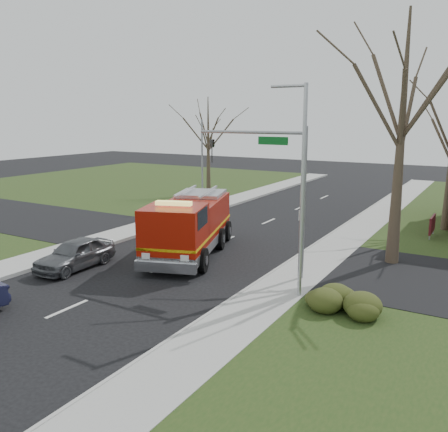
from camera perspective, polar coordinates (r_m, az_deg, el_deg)
The scene contains 12 objects.
ground at distance 23.39m, azimuth -7.26°, elevation -6.12°, with size 120.00×120.00×0.00m, color black.
sidewalk_right at distance 20.36m, azimuth 6.88°, elevation -8.63°, with size 2.40×80.00×0.15m, color #9F9F9A.
sidewalk_left at distance 27.46m, azimuth -17.61°, elevation -3.72°, with size 2.40×80.00×0.15m, color #9F9F9A.
health_center_sign at distance 30.87m, azimuth 23.76°, elevation -0.96°, with size 0.12×2.00×1.40m.
hedge_corner at distance 18.42m, azimuth 13.76°, elevation -9.45°, with size 2.80×2.00×0.90m, color #304017.
bare_tree_near at distance 23.94m, azimuth 20.71°, elevation 11.67°, with size 6.00×6.00×12.00m.
bare_tree_left at distance 44.44m, azimuth -1.91°, elevation 9.71°, with size 4.50×4.50×9.00m.
traffic_signal_mast at distance 21.01m, azimuth 6.35°, elevation 5.04°, with size 5.29×0.18×6.80m.
streetlight_pole at distance 18.46m, azimuth 9.27°, elevation 3.54°, with size 1.48×0.16×8.40m.
utility_pole_far at distance 37.81m, azimuth -2.64°, elevation 6.22°, with size 0.14×0.14×7.00m, color gray.
fire_engine at distance 24.92m, azimuth -4.23°, elevation -1.33°, with size 5.40×8.74×3.33m.
parked_car_maroon at distance 23.91m, azimuth -17.47°, elevation -4.36°, with size 1.71×4.26×1.45m, color #505357.
Camera 1 is at (13.69, -17.56, 7.14)m, focal length 38.00 mm.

